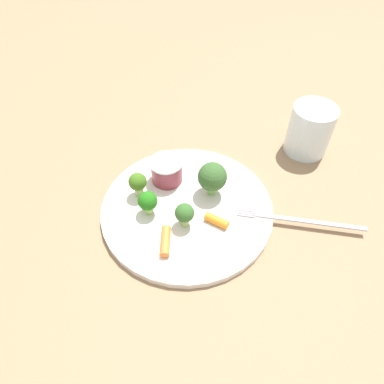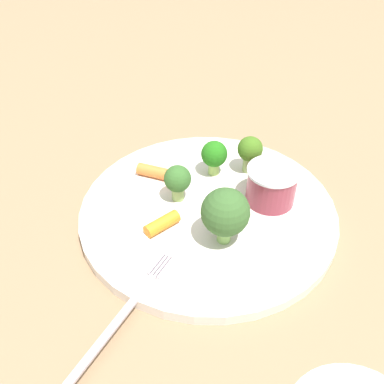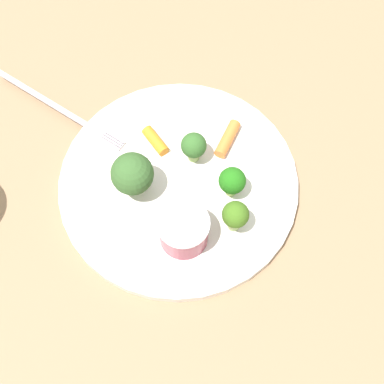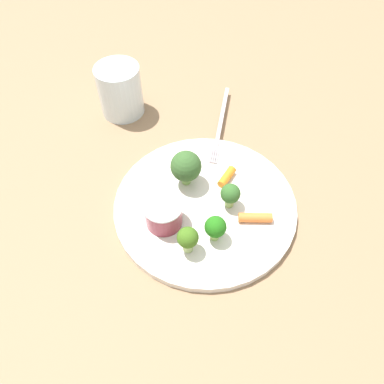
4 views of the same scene
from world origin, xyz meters
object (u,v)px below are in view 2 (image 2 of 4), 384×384
Objects in this scene: carrot_stick_1 at (157,172)px; broccoli_floret_2 at (250,151)px; broccoli_floret_0 at (178,180)px; sauce_cup at (271,185)px; plate at (208,212)px; carrot_stick_0 at (162,224)px; broccoli_floret_3 at (214,155)px; fork at (108,334)px; broccoli_floret_1 at (225,213)px.

broccoli_floret_2 is at bearing 92.21° from carrot_stick_1.
broccoli_floret_0 is 0.94× the size of broccoli_floret_2.
plate is at bearing -84.38° from sauce_cup.
broccoli_floret_3 is at bearing 144.01° from carrot_stick_0.
sauce_cup is 0.13m from carrot_stick_1.
fork is (0.20, -0.11, -0.02)m from broccoli_floret_3.
broccoli_floret_3 is (-0.04, 0.04, 0.00)m from broccoli_floret_0.
plate is at bearing -168.30° from broccoli_floret_1.
broccoli_floret_0 reaches higher than fork.
broccoli_floret_1 is at bearing 131.89° from fork.
broccoli_floret_1 reaches higher than broccoli_floret_2.
sauce_cup is 0.91× the size of broccoli_floret_1.
carrot_stick_0 is at bearing -35.99° from broccoli_floret_3.
broccoli_floret_1 reaches higher than fork.
broccoli_floret_2 is 1.20× the size of carrot_stick_0.
carrot_stick_1 is (-0.10, -0.06, -0.03)m from broccoli_floret_1.
plate is 0.09m from broccoli_floret_2.
broccoli_floret_2 is (-0.06, 0.05, 0.03)m from plate.
carrot_stick_1 is (-0.08, -0.00, 0.00)m from carrot_stick_0.
broccoli_floret_0 is 0.05m from carrot_stick_0.
broccoli_floret_1 is 1.61× the size of carrot_stick_0.
broccoli_floret_0 reaches higher than carrot_stick_0.
broccoli_floret_1 reaches higher than carrot_stick_0.
broccoli_floret_3 is (-0.11, 0.00, -0.01)m from broccoli_floret_1.
carrot_stick_1 is (0.00, -0.11, -0.02)m from broccoli_floret_2.
sauce_cup is at bearing 14.09° from broccoli_floret_2.
broccoli_floret_0 is 0.08m from broccoli_floret_1.
plate is 0.05m from broccoli_floret_0.
broccoli_floret_1 is at bearing -46.45° from sauce_cup.
broccoli_floret_1 is 0.12m from broccoli_floret_2.
sauce_cup is 0.08m from broccoli_floret_1.
broccoli_floret_1 is at bearing 32.04° from broccoli_floret_0.
broccoli_floret_3 is (-0.06, 0.01, 0.03)m from plate.
plate is 5.72× the size of carrot_stick_1.
broccoli_floret_2 reaches higher than plate.
fork is at bearing -22.21° from broccoli_floret_0.
broccoli_floret_2 is at bearing -165.91° from sauce_cup.
carrot_stick_0 is 0.79× the size of carrot_stick_1.
broccoli_floret_2 is 1.06× the size of broccoli_floret_3.
broccoli_floret_0 is 0.89× the size of carrot_stick_1.
broccoli_floret_1 is (0.07, 0.04, 0.01)m from broccoli_floret_0.
carrot_stick_1 reaches higher than fork.
broccoli_floret_0 is at bearing 157.79° from fork.
broccoli_floret_1 is (0.05, 0.01, 0.04)m from plate.
broccoli_floret_3 reaches higher than plate.
broccoli_floret_3 is (0.00, -0.04, -0.00)m from broccoli_floret_2.
sauce_cup is 1.30× the size of broccoli_floret_0.
broccoli_floret_3 is at bearing 178.37° from broccoli_floret_1.
carrot_stick_0 reaches higher than plate.
broccoli_floret_0 is 0.05m from carrot_stick_1.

